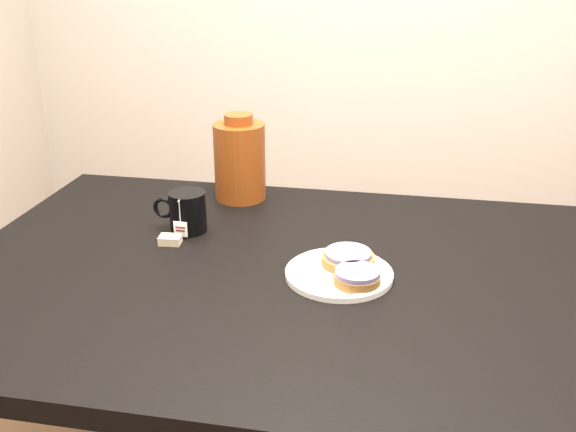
{
  "coord_description": "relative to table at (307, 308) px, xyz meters",
  "views": [
    {
      "loc": [
        0.17,
        -1.09,
        1.33
      ],
      "look_at": [
        -0.06,
        0.12,
        0.81
      ],
      "focal_mm": 40.0,
      "sensor_mm": 36.0,
      "label": 1
    }
  ],
  "objects": [
    {
      "name": "plate",
      "position": [
        0.06,
        -0.01,
        0.09
      ],
      "size": [
        0.2,
        0.2,
        0.02
      ],
      "color": "white",
      "rests_on": "table"
    },
    {
      "name": "mug",
      "position": [
        -0.29,
        0.14,
        0.13
      ],
      "size": [
        0.12,
        0.09,
        0.09
      ],
      "rotation": [
        0.0,
        0.0,
        -0.04
      ],
      "color": "black",
      "rests_on": "table"
    },
    {
      "name": "bagel_package",
      "position": [
        -0.23,
        0.36,
        0.18
      ],
      "size": [
        0.16,
        0.16,
        0.21
      ],
      "rotation": [
        0.0,
        0.0,
        -0.4
      ],
      "color": "#59220B",
      "rests_on": "table"
    },
    {
      "name": "bagel_back",
      "position": [
        0.08,
        0.02,
        0.11
      ],
      "size": [
        0.13,
        0.13,
        0.03
      ],
      "color": "brown",
      "rests_on": "plate"
    },
    {
      "name": "teabag_pouch",
      "position": [
        -0.3,
        0.07,
        0.09
      ],
      "size": [
        0.05,
        0.04,
        0.02
      ],
      "primitive_type": "cube",
      "rotation": [
        0.0,
        0.0,
        0.09
      ],
      "color": "#C6B793",
      "rests_on": "table"
    },
    {
      "name": "bagel_front",
      "position": [
        0.1,
        -0.05,
        0.11
      ],
      "size": [
        0.12,
        0.12,
        0.03
      ],
      "color": "brown",
      "rests_on": "plate"
    },
    {
      "name": "table",
      "position": [
        0.0,
        0.0,
        0.0
      ],
      "size": [
        1.4,
        0.9,
        0.75
      ],
      "color": "black",
      "rests_on": "ground_plane"
    }
  ]
}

